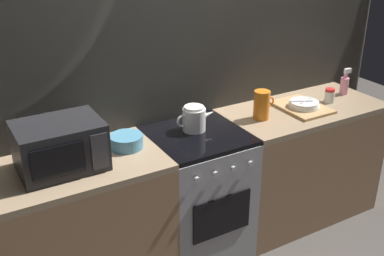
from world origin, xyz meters
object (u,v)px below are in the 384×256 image
object	(u,v)px
stove_unit	(197,194)
pitcher	(262,105)
mixing_bowl	(126,141)
spray_bottle	(345,84)
kettle	(194,119)
microwave	(60,146)
spice_jar	(330,96)
dish_pile	(303,106)

from	to	relation	value
stove_unit	pitcher	xyz separation A→B (m)	(0.50, -0.00, 0.55)
mixing_bowl	pitcher	size ratio (longest dim) A/B	1.00
stove_unit	spray_bottle	bearing A→B (deg)	2.42
kettle	mixing_bowl	world-z (taller)	kettle
microwave	spice_jar	size ratio (longest dim) A/B	4.38
spice_jar	microwave	bearing A→B (deg)	179.70
microwave	mixing_bowl	world-z (taller)	microwave
mixing_bowl	spice_jar	bearing A→B (deg)	-2.30
mixing_bowl	dish_pile	size ratio (longest dim) A/B	0.50
stove_unit	microwave	bearing A→B (deg)	-179.82
kettle	spice_jar	bearing A→B (deg)	-3.83
mixing_bowl	spray_bottle	xyz separation A→B (m)	(1.82, 0.01, 0.04)
stove_unit	microwave	world-z (taller)	microwave
spice_jar	dish_pile	bearing A→B (deg)	-179.29
stove_unit	dish_pile	size ratio (longest dim) A/B	2.25
stove_unit	mixing_bowl	distance (m)	0.68
dish_pile	spice_jar	distance (m)	0.26
stove_unit	mixing_bowl	bearing A→B (deg)	173.79
stove_unit	microwave	xyz separation A→B (m)	(-0.87, -0.00, 0.59)
mixing_bowl	dish_pile	distance (m)	1.34
kettle	spray_bottle	distance (m)	1.34
mixing_bowl	dish_pile	world-z (taller)	mixing_bowl
spice_jar	pitcher	bearing A→B (deg)	179.23
microwave	pitcher	size ratio (longest dim) A/B	2.30
spice_jar	kettle	bearing A→B (deg)	176.17
dish_pile	spice_jar	xyz separation A→B (m)	(0.26, 0.00, 0.03)
microwave	spice_jar	bearing A→B (deg)	-0.30
kettle	mixing_bowl	bearing A→B (deg)	-178.68
dish_pile	spray_bottle	world-z (taller)	spray_bottle
mixing_bowl	pitcher	xyz separation A→B (m)	(0.97, -0.06, 0.06)
stove_unit	dish_pile	world-z (taller)	dish_pile
microwave	spray_bottle	size ratio (longest dim) A/B	2.27
mixing_bowl	spray_bottle	distance (m)	1.82
microwave	pitcher	world-z (taller)	microwave
pitcher	stove_unit	bearing A→B (deg)	179.44
stove_unit	kettle	size ratio (longest dim) A/B	3.16
microwave	pitcher	bearing A→B (deg)	-0.09
kettle	dish_pile	size ratio (longest dim) A/B	0.71
stove_unit	spray_bottle	distance (m)	1.46
kettle	pitcher	size ratio (longest dim) A/B	1.42
kettle	spray_bottle	size ratio (longest dim) A/B	1.40
spray_bottle	dish_pile	bearing A→B (deg)	-171.35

